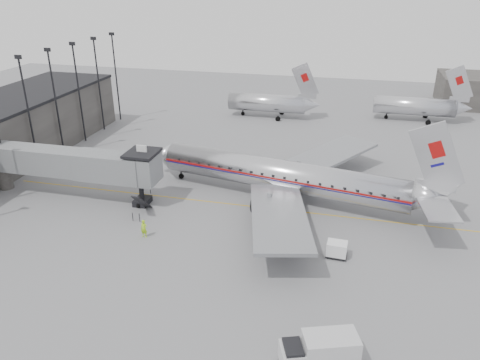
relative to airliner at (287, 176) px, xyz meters
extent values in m
plane|color=slate|center=(-6.72, -8.86, -2.93)|extent=(160.00, 160.00, 0.00)
cube|color=gold|center=(-3.72, -2.86, -2.92)|extent=(60.00, 0.15, 0.01)
cube|color=slate|center=(-28.72, -5.26, 1.37)|extent=(12.00, 2.80, 3.00)
cube|color=slate|center=(-19.72, -5.26, 1.37)|extent=(8.00, 3.00, 3.10)
cube|color=slate|center=(-15.72, -4.86, 1.37)|extent=(3.20, 3.60, 3.20)
cube|color=black|center=(-15.72, -4.86, 3.27)|extent=(3.40, 3.80, 0.30)
cube|color=white|center=(-15.72, -4.86, 3.77)|extent=(1.20, 0.15, 0.80)
cylinder|color=black|center=(-16.02, -5.26, -1.53)|extent=(0.56, 0.56, 2.80)
cube|color=black|center=(-16.02, -5.26, -2.58)|extent=(1.60, 2.20, 0.70)
cylinder|color=black|center=(-16.02, -6.26, -2.63)|extent=(0.30, 0.60, 0.60)
cylinder|color=black|center=(-16.02, -4.26, -2.63)|extent=(0.30, 0.60, 0.60)
cylinder|color=#393734|center=(-34.22, -5.26, -1.53)|extent=(1.60, 1.60, 2.80)
cube|color=black|center=(-14.92, -7.56, -1.43)|extent=(0.90, 3.20, 2.90)
cylinder|color=black|center=(-34.22, 1.14, 4.57)|extent=(0.24, 0.24, 15.00)
cube|color=black|center=(-34.22, 1.14, 12.07)|extent=(0.90, 0.25, 0.50)
cylinder|color=black|center=(-34.22, 7.14, 4.57)|extent=(0.24, 0.24, 15.00)
cube|color=black|center=(-34.22, 7.14, 12.07)|extent=(0.90, 0.25, 0.50)
cylinder|color=black|center=(-34.22, 13.14, 4.57)|extent=(0.24, 0.24, 15.00)
cube|color=black|center=(-34.22, 13.14, 12.07)|extent=(0.90, 0.25, 0.50)
cylinder|color=black|center=(-34.22, 19.14, 4.57)|extent=(0.24, 0.24, 15.00)
cube|color=black|center=(-34.22, 19.14, 12.07)|extent=(0.90, 0.25, 0.50)
cylinder|color=black|center=(-34.22, 25.14, 4.57)|extent=(0.24, 0.24, 15.00)
cube|color=black|center=(-34.22, 25.14, 12.07)|extent=(0.90, 0.25, 0.50)
cylinder|color=silver|center=(-8.72, 33.14, -0.33)|extent=(14.00, 3.20, 3.20)
cube|color=silver|center=(-1.92, 33.14, 4.07)|extent=(5.17, 0.26, 6.52)
cylinder|color=black|center=(-13.22, 33.14, -2.43)|extent=(0.24, 0.24, 1.00)
cylinder|color=silver|center=(17.28, 37.14, -0.33)|extent=(14.00, 3.20, 3.20)
cube|color=silver|center=(24.08, 37.14, 4.07)|extent=(5.17, 0.26, 6.52)
cylinder|color=black|center=(12.78, 37.14, -2.43)|extent=(0.24, 0.24, 1.00)
cylinder|color=silver|center=(-0.72, 0.14, 0.01)|extent=(29.54, 9.02, 3.62)
cone|color=silver|center=(-16.60, 3.14, 0.01)|extent=(3.56, 4.11, 3.62)
cone|color=silver|center=(15.44, -2.92, 0.40)|extent=(4.49, 4.11, 3.44)
cube|color=#9B0B0B|center=(-0.72, 0.14, 0.25)|extent=(29.55, 9.07, 0.18)
cube|color=#100B65|center=(-0.72, 0.14, 0.03)|extent=(29.55, 9.07, 0.10)
cube|color=silver|center=(15.15, -2.87, 4.90)|extent=(5.96, 1.40, 7.52)
cube|color=gray|center=(3.80, 8.25, -0.29)|extent=(13.35, 15.94, 1.16)
cube|color=gray|center=(0.53, -9.07, -0.29)|extent=(8.84, 16.48, 1.16)
cylinder|color=gray|center=(0.71, 5.05, -1.51)|extent=(3.65, 2.64, 2.06)
cylinder|color=gray|center=(-1.19, -4.96, -1.51)|extent=(3.65, 2.64, 2.06)
cylinder|color=black|center=(-14.19, 2.68, -2.29)|extent=(0.20, 0.20, 1.27)
cylinder|color=black|center=(1.68, 2.27, -2.24)|extent=(0.25, 0.25, 1.37)
cylinder|color=black|center=(1.68, 2.27, -2.49)|extent=(1.03, 0.52, 0.98)
cylinder|color=black|center=(0.73, -2.73, -2.24)|extent=(0.25, 0.25, 1.37)
cylinder|color=black|center=(0.73, -2.73, -2.49)|extent=(1.03, 0.52, 0.98)
cube|color=#BBBBBD|center=(6.64, -24.66, -1.55)|extent=(4.16, 3.17, 2.15)
cube|color=#BBBBBD|center=(4.23, -25.52, -1.96)|extent=(2.20, 2.38, 1.43)
cube|color=black|center=(4.23, -25.52, -1.34)|extent=(1.74, 2.05, 0.61)
cylinder|color=black|center=(4.21, -24.55, -2.60)|extent=(0.70, 0.46, 0.65)
cylinder|color=black|center=(7.29, -23.44, -2.60)|extent=(0.70, 0.46, 0.65)
cube|color=black|center=(-0.72, -7.89, -1.86)|extent=(2.65, 2.27, 1.58)
cube|color=black|center=(-0.72, -7.89, -2.70)|extent=(2.79, 2.41, 0.14)
cylinder|color=black|center=(-1.78, -8.28, -2.76)|extent=(0.36, 0.23, 0.34)
cylinder|color=black|center=(-0.06, -8.80, -2.76)|extent=(0.36, 0.23, 0.34)
cylinder|color=black|center=(-1.39, -6.98, -2.76)|extent=(0.36, 0.23, 0.34)
cylinder|color=black|center=(0.34, -7.51, -2.76)|extent=(0.36, 0.23, 0.34)
cube|color=white|center=(6.41, -11.04, -2.05)|extent=(1.93, 1.49, 1.30)
cube|color=black|center=(6.41, -11.04, -2.74)|extent=(2.02, 1.59, 0.11)
cylinder|color=black|center=(5.64, -11.55, -2.79)|extent=(0.28, 0.13, 0.28)
cylinder|color=black|center=(7.12, -11.64, -2.79)|extent=(0.28, 0.13, 0.28)
cylinder|color=black|center=(5.70, -10.45, -2.79)|extent=(0.28, 0.13, 0.28)
cylinder|color=black|center=(7.18, -10.53, -2.79)|extent=(0.28, 0.13, 0.28)
imported|color=#A5E11A|center=(-12.72, -12.02, -1.99)|extent=(0.69, 0.46, 1.88)
camera|label=1|loc=(6.46, -49.55, 21.75)|focal=35.00mm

